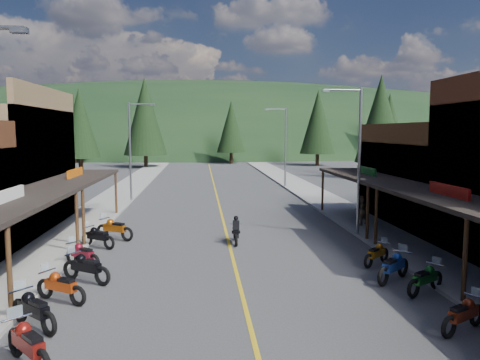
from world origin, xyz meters
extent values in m
plane|color=#38383A|center=(0.00, 0.00, 0.00)|extent=(220.00, 220.00, 0.00)
cube|color=gold|center=(0.00, 20.00, 0.01)|extent=(0.15, 90.00, 0.01)
cube|color=gray|center=(-8.70, 20.00, 0.07)|extent=(3.40, 94.00, 0.15)
cube|color=gray|center=(8.70, 20.00, 0.07)|extent=(3.40, 94.00, 0.15)
cube|color=black|center=(-8.70, 1.70, 3.00)|extent=(3.20, 9.00, 0.18)
cylinder|color=#472D19|center=(-7.20, -2.20, 1.50)|extent=(0.16, 0.16, 3.00)
cylinder|color=#472D19|center=(-7.20, 5.60, 1.50)|extent=(0.16, 0.16, 3.00)
cube|color=silver|center=(-8.70, 1.70, 3.20)|extent=(0.12, 3.00, 0.70)
cube|color=brown|center=(-10.15, 11.30, 4.10)|extent=(0.30, 10.20, 8.20)
cube|color=black|center=(-8.70, 11.30, 3.00)|extent=(3.20, 10.20, 0.18)
cylinder|color=#472D19|center=(-7.20, 6.80, 1.50)|extent=(0.16, 0.16, 3.00)
cylinder|color=#472D19|center=(-7.20, 15.80, 1.50)|extent=(0.16, 0.16, 3.00)
cube|color=#CC590C|center=(-8.70, 11.30, 3.20)|extent=(0.12, 3.00, 0.70)
cube|color=black|center=(8.70, 1.70, 3.00)|extent=(3.20, 9.00, 0.18)
cylinder|color=#472D19|center=(7.20, -2.20, 1.50)|extent=(0.16, 0.16, 3.00)
cylinder|color=#472D19|center=(7.20, 5.60, 1.50)|extent=(0.16, 0.16, 3.00)
cube|color=#B2140F|center=(8.70, 1.70, 3.20)|extent=(0.12, 3.00, 0.70)
cube|color=#4C2D16|center=(14.00, 11.30, 2.50)|extent=(8.00, 10.20, 5.00)
cube|color=#4C2D16|center=(10.15, 11.30, 3.10)|extent=(0.30, 10.20, 6.20)
cube|color=black|center=(8.70, 11.30, 3.00)|extent=(3.20, 10.20, 0.18)
cylinder|color=#472D19|center=(7.20, 6.80, 1.50)|extent=(0.16, 0.16, 3.00)
cylinder|color=#472D19|center=(7.20, 15.80, 1.50)|extent=(0.16, 0.16, 3.00)
cube|color=#14591E|center=(8.70, 11.30, 3.20)|extent=(0.12, 3.00, 0.70)
cube|color=gray|center=(-5.20, -6.00, 7.85)|extent=(0.35, 0.18, 0.12)
cylinder|color=gray|center=(-7.10, 22.00, 4.00)|extent=(0.16, 0.16, 8.00)
cylinder|color=gray|center=(-6.10, 22.00, 7.90)|extent=(2.00, 0.10, 0.10)
cube|color=gray|center=(-5.20, 22.00, 7.85)|extent=(0.35, 0.18, 0.12)
cylinder|color=gray|center=(7.10, 8.00, 4.00)|extent=(0.16, 0.16, 8.00)
cylinder|color=gray|center=(6.10, 8.00, 7.90)|extent=(2.00, 0.10, 0.10)
cube|color=gray|center=(5.20, 8.00, 7.85)|extent=(0.35, 0.18, 0.12)
cylinder|color=gray|center=(7.10, 30.00, 4.00)|extent=(0.16, 0.16, 8.00)
cylinder|color=gray|center=(6.10, 30.00, 7.90)|extent=(2.00, 0.10, 0.10)
cube|color=gray|center=(5.20, 30.00, 7.85)|extent=(0.35, 0.18, 0.12)
ellipsoid|color=black|center=(0.00, 135.00, 0.00)|extent=(310.00, 140.00, 60.00)
cylinder|color=black|center=(-24.00, 70.00, 1.00)|extent=(0.60, 0.60, 2.00)
cone|color=black|center=(-24.00, 70.00, 7.25)|extent=(5.88, 5.88, 10.50)
cylinder|color=black|center=(-10.00, 58.00, 1.00)|extent=(0.60, 0.60, 2.00)
cone|color=black|center=(-10.00, 58.00, 8.00)|extent=(6.72, 6.72, 12.00)
cylinder|color=black|center=(4.00, 66.00, 1.00)|extent=(0.60, 0.60, 2.00)
cone|color=black|center=(4.00, 66.00, 6.50)|extent=(5.04, 5.04, 9.00)
cylinder|color=black|center=(18.00, 60.00, 1.00)|extent=(0.60, 0.60, 2.00)
cone|color=black|center=(18.00, 60.00, 7.25)|extent=(5.88, 5.88, 10.50)
cylinder|color=black|center=(34.00, 72.00, 1.00)|extent=(0.60, 0.60, 2.00)
cone|color=black|center=(34.00, 72.00, 8.00)|extent=(6.72, 6.72, 12.00)
cylinder|color=black|center=(46.00, 64.00, 1.00)|extent=(0.60, 0.60, 2.00)
cone|color=black|center=(46.00, 64.00, 6.50)|extent=(5.04, 5.04, 9.00)
cylinder|color=black|center=(-32.00, 76.00, 1.00)|extent=(0.60, 0.60, 2.00)
cone|color=black|center=(-32.00, 76.00, 7.25)|extent=(5.88, 5.88, 10.50)
cylinder|color=black|center=(-22.00, 40.00, 1.00)|extent=(0.60, 0.60, 2.00)
cone|color=black|center=(-22.00, 40.00, 6.00)|extent=(4.48, 4.48, 8.00)
cylinder|color=black|center=(24.00, 45.00, 1.00)|extent=(0.60, 0.60, 2.00)
cone|color=black|center=(24.00, 45.00, 6.40)|extent=(4.93, 4.93, 8.80)
cylinder|color=black|center=(-18.00, 50.00, 1.00)|extent=(0.60, 0.60, 2.00)
cone|color=black|center=(-18.00, 50.00, 6.80)|extent=(5.38, 5.38, 9.60)
cylinder|color=black|center=(20.00, 38.00, 1.00)|extent=(0.60, 0.60, 2.00)
cone|color=black|center=(20.00, 38.00, 7.20)|extent=(5.82, 5.82, 10.40)
imported|color=brown|center=(8.09, 10.34, 1.04)|extent=(0.99, 0.81, 1.78)
camera|label=1|loc=(-1.41, -16.47, 5.74)|focal=35.00mm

